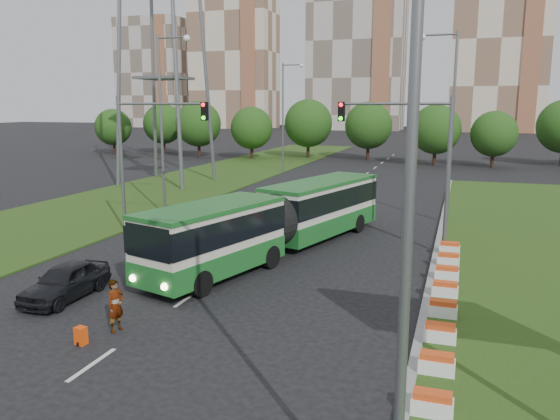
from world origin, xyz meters
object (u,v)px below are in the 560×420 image
(pedestrian, at_px, (116,305))
(shopping_trolley, at_px, (81,336))
(car_left_near, at_px, (65,281))
(traffic_mast_left, at_px, (145,144))
(car_left_far, at_px, (237,209))
(traffic_mast_median, at_px, (416,149))
(articulated_bus, at_px, (275,219))

(pedestrian, distance_m, shopping_trolley, 1.49)
(car_left_near, height_order, pedestrian, pedestrian)
(shopping_trolley, bearing_deg, car_left_near, 143.51)
(traffic_mast_left, distance_m, pedestrian, 14.96)
(car_left_far, height_order, pedestrian, pedestrian)
(traffic_mast_left, height_order, shopping_trolley, traffic_mast_left)
(traffic_mast_median, relative_size, car_left_near, 1.92)
(shopping_trolley, bearing_deg, traffic_mast_left, 122.48)
(articulated_bus, xyz_separation_m, pedestrian, (-1.82, -11.16, -0.85))
(pedestrian, bearing_deg, traffic_mast_median, -20.70)
(shopping_trolley, bearing_deg, car_left_far, 107.07)
(car_left_far, xyz_separation_m, shopping_trolley, (2.93, -19.71, -0.38))
(car_left_near, distance_m, pedestrian, 4.32)
(pedestrian, bearing_deg, car_left_near, 72.61)
(car_left_far, relative_size, pedestrian, 2.22)
(traffic_mast_left, relative_size, articulated_bus, 0.46)
(traffic_mast_median, height_order, pedestrian, traffic_mast_median)
(traffic_mast_left, height_order, articulated_bus, traffic_mast_left)
(traffic_mast_median, bearing_deg, car_left_near, -136.77)
(articulated_bus, relative_size, car_left_near, 4.18)
(traffic_mast_left, distance_m, shopping_trolley, 16.06)
(traffic_mast_left, bearing_deg, articulated_bus, -10.10)
(car_left_near, distance_m, car_left_far, 16.37)
(traffic_mast_left, xyz_separation_m, articulated_bus, (8.44, -1.50, -3.59))
(car_left_near, bearing_deg, car_left_far, 87.84)
(shopping_trolley, bearing_deg, pedestrian, 79.04)
(traffic_mast_left, height_order, car_left_far, traffic_mast_left)
(articulated_bus, distance_m, shopping_trolley, 12.72)
(pedestrian, bearing_deg, car_left_far, 21.70)
(traffic_mast_median, xyz_separation_m, car_left_near, (-12.33, -11.59, -4.64))
(traffic_mast_left, xyz_separation_m, car_left_far, (3.24, 5.77, -4.68))
(traffic_mast_median, distance_m, shopping_trolley, 18.15)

